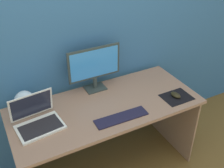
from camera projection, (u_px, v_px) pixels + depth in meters
The scene contains 9 objects.
ground_plane at pixel (107, 166), 2.66m from camera, with size 8.00×8.00×0.00m, color brown.
wall_back at pixel (83, 31), 2.30m from camera, with size 6.00×0.04×2.50m, color #30638C.
desk at pixel (106, 119), 2.34m from camera, with size 1.58×0.69×0.74m.
monitor at pixel (94, 66), 2.35m from camera, with size 0.48×0.14×0.40m.
laptop at pixel (37, 120), 2.03m from camera, with size 0.36×0.31×0.23m.
fishbowl at pixel (25, 100), 2.18m from camera, with size 0.16×0.16×0.16m, color silver.
keyboard_external at pixel (121, 117), 2.12m from camera, with size 0.43×0.12×0.01m, color black.
mousepad at pixel (177, 97), 2.35m from camera, with size 0.25×0.20×0.00m, color black.
mouse at pixel (176, 95), 2.35m from camera, with size 0.06×0.10×0.04m, color black.
Camera 1 is at (-0.80, -1.63, 2.11)m, focal length 43.86 mm.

